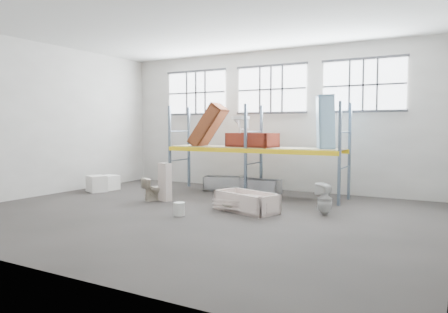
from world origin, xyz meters
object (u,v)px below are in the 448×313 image
Objects in this scene: rust_tub_flat at (252,140)px; carton_near at (97,184)px; cistern_tall at (165,182)px; toilet_white at (325,199)px; toilet_beige at (154,189)px; steel_tub_right at (261,187)px; bathtub_beige at (246,202)px; steel_tub_left at (223,183)px; bucket at (179,209)px; blue_tub_upright at (325,123)px.

rust_tub_flat is 2.58× the size of carton_near.
cistern_tall is at bearing -126.55° from rust_tub_flat.
carton_near is (-8.08, -0.00, -0.14)m from toilet_white.
toilet_white reaches higher than toilet_beige.
rust_tub_flat reaches higher than toilet_white.
cistern_tall reaches higher than steel_tub_right.
toilet_white is (1.96, 0.56, 0.16)m from bathtub_beige.
toilet_beige is 1.08× the size of carton_near.
rust_tub_flat is (1.32, -0.38, 1.57)m from steel_tub_left.
bucket is at bearing -113.60° from bathtub_beige.
bathtub_beige is 3.24m from toilet_beige.
bathtub_beige is at bearing -52.36° from toilet_white.
steel_tub_right is (-2.89, 2.39, -0.17)m from toilet_white.
steel_tub_right is at bearing 67.49° from cistern_tall.
carton_near is at bearing -157.46° from rust_tub_flat.
blue_tub_upright is (-0.67, 2.26, 1.98)m from toilet_white.
toilet_beige is 0.42× the size of rust_tub_flat.
steel_tub_right is 4.31m from bucket.
cistern_tall is at bearing -5.81° from carton_near.
rust_tub_flat is at bearing -102.26° from toilet_white.
bucket is (1.99, -1.47, -0.19)m from toilet_beige.
bathtub_beige is 2.11× the size of toilet_white.
steel_tub_right is 2.03× the size of carton_near.
cistern_tall is (-2.90, 0.23, 0.32)m from bathtub_beige.
toilet_beige is at bearing 143.57° from bucket.
cistern_tall is at bearing -64.37° from toilet_white.
cistern_tall is 1.77× the size of carton_near.
steel_tub_right is at bearing -2.56° from steel_tub_left.
bucket is (-0.32, -4.30, -0.08)m from steel_tub_right.
rust_tub_flat reaches higher than carton_near.
toilet_white is at bearing 17.21° from cistern_tall.
blue_tub_upright reaches higher than steel_tub_left.
toilet_white is at bearing -34.03° from rust_tub_flat.
steel_tub_right is (2.30, 2.83, -0.11)m from toilet_beige.
rust_tub_flat is at bearing -16.23° from steel_tub_left.
blue_tub_upright reaches higher than bathtub_beige.
toilet_beige is 3.65m from steel_tub_right.
bucket is at bearing -30.31° from cistern_tall.
cistern_tall reaches higher than carton_near.
carton_near is at bearing -172.46° from cistern_tall.
rust_tub_flat is (1.78, 2.41, 1.24)m from cistern_tall.
cistern_tall is at bearing -165.35° from bathtub_beige.
steel_tub_left is 4.53m from bucket.
bucket is (-0.13, -3.98, -1.65)m from rust_tub_flat.
bucket is (-1.25, -1.35, -0.09)m from bathtub_beige.
carton_near is (-2.89, 0.44, -0.07)m from toilet_beige.
bucket is (-2.54, -4.16, -2.23)m from blue_tub_upright.
toilet_beige is at bearing -130.12° from rust_tub_flat.
carton_near is (-6.12, 0.56, 0.02)m from bathtub_beige.
blue_tub_upright is (4.19, 2.58, 1.81)m from cistern_tall.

